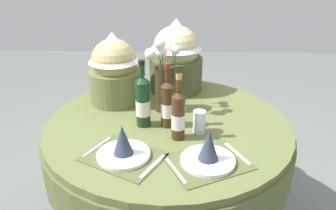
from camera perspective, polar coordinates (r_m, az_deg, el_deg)
name	(u,v)px	position (r m, az deg, el deg)	size (l,w,h in m)	color
dining_table	(168,145)	(1.85, -0.03, -7.00)	(1.35, 1.35, 0.74)	#5B6638
place_setting_left	(123,148)	(1.47, -7.87, -7.46)	(0.42, 0.39, 0.16)	#4E562F
place_setting_right	(208,153)	(1.43, 7.07, -8.44)	(0.42, 0.38, 0.16)	#4E562F
flower_vase	(164,79)	(1.82, -0.65, 4.60)	(0.19, 0.20, 0.44)	#332819
wine_bottle_left	(178,115)	(1.56, 1.82, -1.77)	(0.07, 0.07, 0.33)	#422814
wine_bottle_centre	(168,103)	(1.67, 0.06, 0.28)	(0.07, 0.07, 0.34)	#422814
wine_bottle_right	(143,101)	(1.68, -4.42, 0.69)	(0.08, 0.08, 0.36)	#143819
tumbler_near_right	(199,122)	(1.65, 5.50, -2.95)	(0.06, 0.06, 0.12)	silver
gift_tub_back_left	(114,66)	(1.96, -9.40, 6.70)	(0.32, 0.32, 0.43)	olive
gift_tub_back_centre	(176,54)	(2.11, 1.41, 8.98)	(0.35, 0.35, 0.47)	#474C2D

